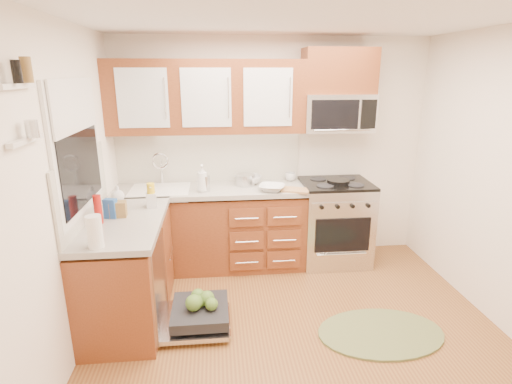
{
  "coord_description": "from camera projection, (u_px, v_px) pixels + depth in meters",
  "views": [
    {
      "loc": [
        -0.65,
        -2.73,
        2.12
      ],
      "look_at": [
        -0.28,
        0.85,
        1.04
      ],
      "focal_mm": 28.0,
      "sensor_mm": 36.0,
      "label": 1
    }
  ],
  "objects": [
    {
      "name": "floor",
      "position": [
        300.0,
        341.0,
        3.28
      ],
      "size": [
        3.5,
        3.5,
        0.0
      ],
      "primitive_type": "plane",
      "color": "brown",
      "rests_on": "ground"
    },
    {
      "name": "ceiling",
      "position": [
        313.0,
        11.0,
        2.56
      ],
      "size": [
        3.5,
        3.5,
        0.0
      ],
      "primitive_type": "plane",
      "rotation": [
        3.14,
        0.0,
        0.0
      ],
      "color": "white",
      "rests_on": "ground"
    },
    {
      "name": "wall_back",
      "position": [
        272.0,
        151.0,
        4.59
      ],
      "size": [
        3.5,
        0.04,
        2.5
      ],
      "primitive_type": "cube",
      "color": "white",
      "rests_on": "ground"
    },
    {
      "name": "wall_front",
      "position": [
        429.0,
        362.0,
        1.25
      ],
      "size": [
        3.5,
        0.04,
        2.5
      ],
      "primitive_type": "cube",
      "color": "white",
      "rests_on": "ground"
    },
    {
      "name": "wall_left",
      "position": [
        57.0,
        204.0,
        2.75
      ],
      "size": [
        0.04,
        3.5,
        2.5
      ],
      "primitive_type": "cube",
      "color": "white",
      "rests_on": "ground"
    },
    {
      "name": "base_cabinet_back",
      "position": [
        211.0,
        230.0,
        4.47
      ],
      "size": [
        2.05,
        0.6,
        0.85
      ],
      "primitive_type": "cube",
      "color": "#602C15",
      "rests_on": "ground"
    },
    {
      "name": "base_cabinet_left",
      "position": [
        128.0,
        273.0,
        3.51
      ],
      "size": [
        0.6,
        1.25,
        0.85
      ],
      "primitive_type": "cube",
      "color": "#602C15",
      "rests_on": "ground"
    },
    {
      "name": "countertop_back",
      "position": [
        210.0,
        190.0,
        4.32
      ],
      "size": [
        2.07,
        0.64,
        0.05
      ],
      "primitive_type": "cube",
      "color": "#A4A096",
      "rests_on": "base_cabinet_back"
    },
    {
      "name": "countertop_left",
      "position": [
        124.0,
        223.0,
        3.38
      ],
      "size": [
        0.64,
        1.27,
        0.05
      ],
      "primitive_type": "cube",
      "color": "#A4A096",
      "rests_on": "base_cabinet_left"
    },
    {
      "name": "backsplash_back",
      "position": [
        209.0,
        156.0,
        4.51
      ],
      "size": [
        2.05,
        0.02,
        0.57
      ],
      "primitive_type": "cube",
      "color": "beige",
      "rests_on": "ground"
    },
    {
      "name": "backsplash_left",
      "position": [
        83.0,
        189.0,
        3.26
      ],
      "size": [
        0.02,
        1.25,
        0.57
      ],
      "primitive_type": "cube",
      "color": "beige",
      "rests_on": "ground"
    },
    {
      "name": "upper_cabinets",
      "position": [
        207.0,
        97.0,
        4.17
      ],
      "size": [
        2.05,
        0.35,
        0.75
      ],
      "primitive_type": null,
      "color": "#602C15",
      "rests_on": "ground"
    },
    {
      "name": "cabinet_over_mw",
      "position": [
        339.0,
        71.0,
        4.23
      ],
      "size": [
        0.76,
        0.35,
        0.47
      ],
      "primitive_type": "cube",
      "color": "#602C15",
      "rests_on": "ground"
    },
    {
      "name": "range",
      "position": [
        334.0,
        222.0,
        4.57
      ],
      "size": [
        0.76,
        0.64,
        0.95
      ],
      "primitive_type": null,
      "color": "silver",
      "rests_on": "ground"
    },
    {
      "name": "microwave",
      "position": [
        337.0,
        113.0,
        4.33
      ],
      "size": [
        0.76,
        0.38,
        0.4
      ],
      "primitive_type": null,
      "color": "silver",
      "rests_on": "ground"
    },
    {
      "name": "sink",
      "position": [
        161.0,
        201.0,
        4.28
      ],
      "size": [
        0.62,
        0.5,
        0.26
      ],
      "primitive_type": null,
      "color": "white",
      "rests_on": "ground"
    },
    {
      "name": "dishwasher",
      "position": [
        196.0,
        316.0,
        3.45
      ],
      "size": [
        0.7,
        0.6,
        0.2
      ],
      "primitive_type": null,
      "color": "silver",
      "rests_on": "ground"
    },
    {
      "name": "window",
      "position": [
        77.0,
        148.0,
        3.14
      ],
      "size": [
        0.03,
        1.05,
        1.05
      ],
      "primitive_type": null,
      "color": "white",
      "rests_on": "ground"
    },
    {
      "name": "window_blind",
      "position": [
        75.0,
        105.0,
        3.05
      ],
      "size": [
        0.02,
        0.96,
        0.4
      ],
      "primitive_type": "cube",
      "color": "white",
      "rests_on": "ground"
    },
    {
      "name": "shelf_upper",
      "position": [
        17.0,
        86.0,
        2.19
      ],
      "size": [
        0.04,
        0.4,
        0.03
      ],
      "primitive_type": "cube",
      "color": "white",
      "rests_on": "ground"
    },
    {
      "name": "shelf_lower",
      "position": [
        26.0,
        140.0,
        2.27
      ],
      "size": [
        0.04,
        0.4,
        0.03
      ],
      "primitive_type": "cube",
      "color": "white",
      "rests_on": "ground"
    },
    {
      "name": "rug",
      "position": [
        381.0,
        333.0,
        3.37
      ],
      "size": [
        1.17,
        0.87,
        0.02
      ],
      "primitive_type": null,
      "rotation": [
        0.0,
        0.0,
        0.17
      ],
      "color": "olive",
      "rests_on": "ground"
    },
    {
      "name": "skillet",
      "position": [
        338.0,
        182.0,
        4.36
      ],
      "size": [
        0.32,
        0.32,
        0.05
      ],
      "primitive_type": "cylinder",
      "rotation": [
        0.0,
        0.0,
        -0.38
      ],
      "color": "black",
      "rests_on": "range"
    },
    {
      "name": "stock_pot",
      "position": [
        245.0,
        180.0,
        4.38
      ],
      "size": [
        0.23,
        0.23,
        0.13
      ],
      "primitive_type": "cylinder",
      "rotation": [
        0.0,
        0.0,
        0.13
      ],
      "color": "silver",
      "rests_on": "countertop_back"
    },
    {
      "name": "cutting_board",
      "position": [
        296.0,
        190.0,
        4.19
      ],
      "size": [
        0.33,
        0.28,
        0.02
      ],
      "primitive_type": "cube",
      "rotation": [
        0.0,
        0.0,
        -0.38
      ],
      "color": "#A2784A",
      "rests_on": "countertop_back"
    },
    {
      "name": "canister",
      "position": [
        205.0,
        183.0,
        4.16
      ],
      "size": [
        0.14,
        0.14,
        0.17
      ],
      "primitive_type": "cylinder",
      "rotation": [
        0.0,
        0.0,
        -0.37
      ],
      "color": "silver",
      "rests_on": "countertop_back"
    },
    {
      "name": "paper_towel_roll",
      "position": [
        95.0,
        232.0,
        2.81
      ],
      "size": [
        0.13,
        0.13,
        0.24
      ],
      "primitive_type": "cylinder",
      "rotation": [
        0.0,
        0.0,
        0.23
      ],
      "color": "white",
      "rests_on": "countertop_left"
    },
    {
      "name": "mustard_bottle",
      "position": [
        151.0,
        195.0,
        3.67
      ],
      "size": [
        0.09,
        0.09,
        0.22
      ],
      "primitive_type": "cylinder",
      "rotation": [
        0.0,
        0.0,
        0.24
      ],
      "color": "yellow",
      "rests_on": "countertop_left"
    },
    {
      "name": "red_bottle",
      "position": [
        98.0,
        209.0,
        3.26
      ],
      "size": [
        0.07,
        0.07,
        0.24
      ],
      "primitive_type": "cylinder",
      "rotation": [
        0.0,
        0.0,
        0.17
      ],
      "color": "#A4120D",
      "rests_on": "countertop_left"
    },
    {
      "name": "wooden_box",
      "position": [
        118.0,
        209.0,
        3.43
      ],
      "size": [
        0.14,
        0.11,
        0.14
      ],
      "primitive_type": "cube",
      "rotation": [
        0.0,
        0.0,
        0.07
      ],
      "color": "brown",
      "rests_on": "countertop_left"
    },
    {
      "name": "blue_carton",
      "position": [
        111.0,
        209.0,
        3.4
      ],
      "size": [
        0.12,
        0.09,
        0.17
      ],
      "primitive_type": "cube",
      "rotation": [
        0.0,
        0.0,
        -0.25
      ],
      "color": "#2356A6",
      "rests_on": "countertop_left"
    },
    {
      "name": "bowl_a",
      "position": [
        272.0,
        188.0,
        4.19
      ],
      "size": [
        0.33,
        0.33,
        0.07
      ],
      "primitive_type": "imported",
      "rotation": [
        0.0,
        0.0,
        -0.29
      ],
      "color": "#999999",
      "rests_on": "countertop_back"
    },
    {
      "name": "bowl_b",
      "position": [
        248.0,
        180.0,
        4.45
      ],
      "size": [
        0.38,
        0.38,
        0.09
      ],
      "primitive_type": "imported",
      "rotation": [
        0.0,
        0.0,
        -0.36
      ],
      "color": "#999999",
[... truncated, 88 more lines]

